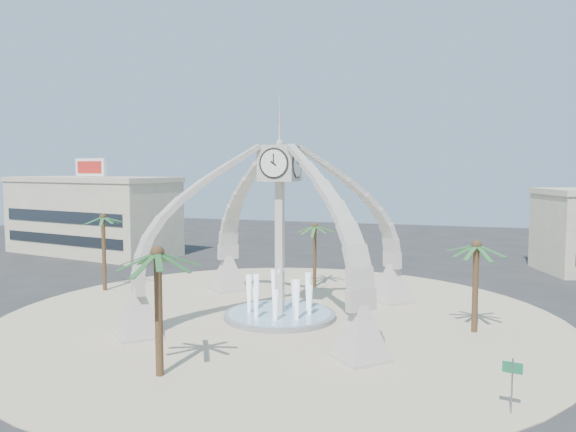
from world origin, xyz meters
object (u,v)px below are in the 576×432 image
(palm_north, at_px, (315,227))
(street_sign, at_px, (512,375))
(palm_west, at_px, (103,218))
(clock_tower, at_px, (280,228))
(fountain, at_px, (280,314))
(palm_east, at_px, (477,246))
(palm_south, at_px, (157,254))

(palm_north, distance_m, street_sign, 27.35)
(palm_west, relative_size, palm_north, 1.15)
(clock_tower, height_order, palm_west, clock_tower)
(fountain, distance_m, street_sign, 18.82)
(fountain, distance_m, palm_east, 14.27)
(street_sign, bearing_deg, palm_south, -166.30)
(palm_north, bearing_deg, fountain, -88.51)
(clock_tower, bearing_deg, palm_west, 167.17)
(palm_south, bearing_deg, fountain, 79.05)
(clock_tower, relative_size, palm_east, 2.75)
(clock_tower, xyz_separation_m, street_sign, (14.54, -11.86, -4.69))
(palm_west, relative_size, street_sign, 2.85)
(palm_south, relative_size, street_sign, 2.89)
(palm_east, xyz_separation_m, palm_west, (-30.64, 3.44, 0.69))
(palm_east, height_order, palm_north, palm_east)
(palm_east, bearing_deg, palm_west, 173.59)
(palm_west, xyz_separation_m, street_sign, (31.98, -15.83, -4.58))
(palm_south, bearing_deg, palm_north, 84.77)
(palm_north, bearing_deg, palm_south, -95.23)
(palm_east, distance_m, palm_north, 16.97)
(palm_west, bearing_deg, palm_north, 21.78)
(fountain, distance_m, palm_north, 12.02)
(clock_tower, xyz_separation_m, palm_south, (-2.41, -12.47, -0.11))
(palm_south, bearing_deg, clock_tower, 79.05)
(fountain, height_order, palm_west, palm_west)
(fountain, relative_size, palm_west, 1.11)
(fountain, bearing_deg, palm_north, 91.49)
(clock_tower, bearing_deg, palm_north, 91.49)
(clock_tower, bearing_deg, street_sign, -39.20)
(street_sign, bearing_deg, clock_tower, 152.42)
(palm_south, distance_m, street_sign, 17.57)
(clock_tower, height_order, palm_north, clock_tower)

